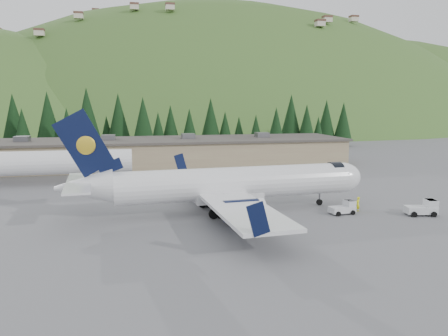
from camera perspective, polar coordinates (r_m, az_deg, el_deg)
ground at (r=49.09m, az=1.53°, el=-5.64°), size 600.00×600.00×0.00m
airliner at (r=48.15m, az=0.40°, el=-2.19°), size 34.55×32.40×11.47m
second_airliner at (r=69.97m, az=-23.42°, el=0.69°), size 27.50×11.00×10.05m
baggage_tug_a at (r=49.52m, az=15.42°, el=-5.04°), size 2.87×1.90×1.46m
baggage_tug_b at (r=51.82m, az=24.61°, el=-4.80°), size 3.44×2.44×1.70m
terminal_building at (r=84.93m, az=-8.04°, el=2.09°), size 71.00×17.00×6.10m
ramp_worker at (r=51.01m, az=17.07°, el=-4.52°), size 0.72×0.63×1.65m
tree_line at (r=107.23m, az=-12.81°, el=5.85°), size 113.18×18.68×14.21m
hills at (r=278.37m, az=1.71°, el=-11.41°), size 614.00×330.00×300.00m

